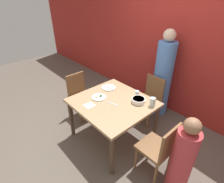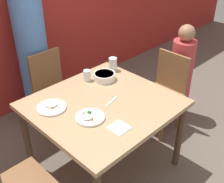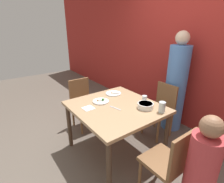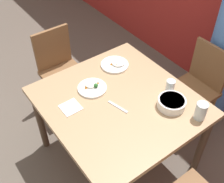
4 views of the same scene
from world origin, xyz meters
The scene contains 11 objects.
ground_plane centered at (0.00, 0.00, 0.00)m, with size 10.00×10.00×0.00m, color #60564C.
dining_table centered at (0.00, 0.00, 0.66)m, with size 1.15×1.08×0.74m.
chair_adult_spot centered at (0.08, 0.88, 0.48)m, with size 0.40×0.40×0.87m.
chair_empty_left centered at (-0.91, -0.04, 0.48)m, with size 0.40×0.40×0.87m.
bowl_curry centered at (0.28, 0.28, 0.78)m, with size 0.21×0.21×0.07m.
plate_rice_adult centered at (-0.36, 0.24, 0.76)m, with size 0.24×0.24×0.05m.
plate_rice_child centered at (-0.23, -0.09, 0.75)m, with size 0.23×0.23×0.05m.
glass_water_tall centered at (0.48, 0.36, 0.81)m, with size 0.08×0.08×0.14m.
glass_water_short centered at (0.16, 0.38, 0.79)m, with size 0.07×0.07×0.11m.
napkin_folded centered at (-0.15, -0.33, 0.75)m, with size 0.14×0.14×0.01m.
fork_steel centered at (0.05, -0.05, 0.75)m, with size 0.18×0.06×0.01m.
Camera 4 is at (1.18, -0.93, 2.26)m, focal length 45.00 mm.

